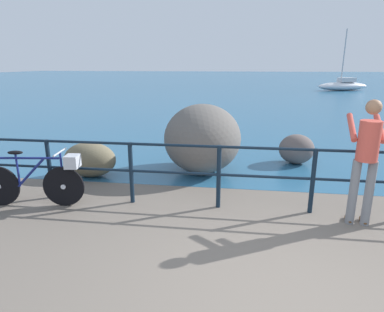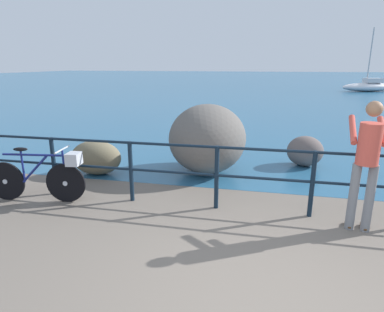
{
  "view_description": "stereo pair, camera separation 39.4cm",
  "coord_description": "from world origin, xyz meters",
  "px_view_note": "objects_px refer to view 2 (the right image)",
  "views": [
    {
      "loc": [
        -0.45,
        -2.78,
        2.23
      ],
      "look_at": [
        -1.19,
        2.52,
        0.72
      ],
      "focal_mm": 30.9,
      "sensor_mm": 36.0,
      "label": 1
    },
    {
      "loc": [
        -0.06,
        -2.72,
        2.23
      ],
      "look_at": [
        -1.19,
        2.52,
        0.72
      ],
      "focal_mm": 30.9,
      "sensor_mm": 36.0,
      "label": 2
    }
  ],
  "objects_px": {
    "breakwater_boulder_main": "(207,139)",
    "breakwater_boulder_right": "(305,151)",
    "breakwater_boulder_left": "(96,158)",
    "sailboat": "(369,86)",
    "bicycle": "(43,175)",
    "person_at_railing": "(366,161)"
  },
  "relations": [
    {
      "from": "breakwater_boulder_main",
      "to": "breakwater_boulder_right",
      "type": "relative_size",
      "value": 2.31
    },
    {
      "from": "breakwater_boulder_right",
      "to": "bicycle",
      "type": "bearing_deg",
      "value": -146.08
    },
    {
      "from": "sailboat",
      "to": "breakwater_boulder_right",
      "type": "bearing_deg",
      "value": 53.74
    },
    {
      "from": "breakwater_boulder_left",
      "to": "sailboat",
      "type": "height_order",
      "value": "sailboat"
    },
    {
      "from": "breakwater_boulder_left",
      "to": "sailboat",
      "type": "relative_size",
      "value": 0.22
    },
    {
      "from": "breakwater_boulder_main",
      "to": "bicycle",
      "type": "bearing_deg",
      "value": -138.05
    },
    {
      "from": "person_at_railing",
      "to": "breakwater_boulder_right",
      "type": "distance_m",
      "value": 3.04
    },
    {
      "from": "breakwater_boulder_left",
      "to": "person_at_railing",
      "type": "bearing_deg",
      "value": -16.92
    },
    {
      "from": "person_at_railing",
      "to": "breakwater_boulder_left",
      "type": "xyz_separation_m",
      "value": [
        -4.69,
        1.43,
        -0.64
      ]
    },
    {
      "from": "breakwater_boulder_left",
      "to": "sailboat",
      "type": "xyz_separation_m",
      "value": [
        11.58,
        23.72,
        0.07
      ]
    },
    {
      "from": "bicycle",
      "to": "person_at_railing",
      "type": "relative_size",
      "value": 0.95
    },
    {
      "from": "breakwater_boulder_left",
      "to": "breakwater_boulder_right",
      "type": "xyz_separation_m",
      "value": [
        4.29,
        1.51,
        -0.01
      ]
    },
    {
      "from": "sailboat",
      "to": "bicycle",
      "type": "bearing_deg",
      "value": 46.94
    },
    {
      "from": "breakwater_boulder_right",
      "to": "sailboat",
      "type": "xyz_separation_m",
      "value": [
        7.3,
        22.2,
        0.09
      ]
    },
    {
      "from": "person_at_railing",
      "to": "bicycle",
      "type": "bearing_deg",
      "value": 96.36
    },
    {
      "from": "bicycle",
      "to": "breakwater_boulder_left",
      "type": "relative_size",
      "value": 1.58
    },
    {
      "from": "person_at_railing",
      "to": "sailboat",
      "type": "relative_size",
      "value": 0.36
    },
    {
      "from": "breakwater_boulder_main",
      "to": "breakwater_boulder_right",
      "type": "height_order",
      "value": "breakwater_boulder_main"
    },
    {
      "from": "bicycle",
      "to": "person_at_railing",
      "type": "xyz_separation_m",
      "value": [
        4.85,
        0.05,
        0.53
      ]
    },
    {
      "from": "breakwater_boulder_main",
      "to": "sailboat",
      "type": "distance_m",
      "value": 24.89
    },
    {
      "from": "person_at_railing",
      "to": "breakwater_boulder_main",
      "type": "distance_m",
      "value": 3.24
    },
    {
      "from": "bicycle",
      "to": "sailboat",
      "type": "distance_m",
      "value": 27.8
    }
  ]
}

